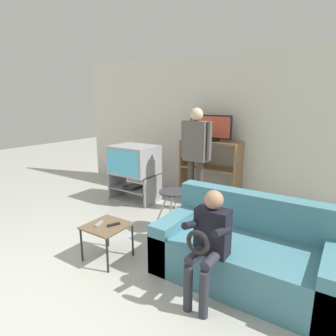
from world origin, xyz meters
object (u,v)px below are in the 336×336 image
(folding_stool, at_px, (174,197))
(couch, at_px, (246,253))
(remote_control_white, at_px, (99,224))
(television_main, at_px, (134,160))
(television_flat, at_px, (210,129))
(person_standing_adult, at_px, (196,150))
(tv_stand, at_px, (135,187))
(media_shelf, at_px, (210,170))
(remote_control_black, at_px, (114,225))
(snack_table, at_px, (107,229))
(person_seated_child, at_px, (209,239))

(folding_stool, height_order, couch, couch)
(remote_control_white, bearing_deg, television_main, 103.56)
(television_flat, distance_m, folding_stool, 1.69)
(remote_control_white, xyz_separation_m, person_standing_adult, (0.21, 1.92, 0.60))
(tv_stand, xyz_separation_m, folding_stool, (1.29, -0.70, 0.25))
(tv_stand, relative_size, television_flat, 1.10)
(media_shelf, distance_m, remote_control_black, 2.45)
(television_flat, bearing_deg, snack_table, -92.06)
(snack_table, xyz_separation_m, person_seated_child, (1.26, 0.01, 0.24))
(television_flat, height_order, folding_stool, television_flat)
(tv_stand, xyz_separation_m, television_flat, (1.12, 0.77, 1.06))
(snack_table, height_order, couch, couch)
(remote_control_black, relative_size, remote_control_white, 1.00)
(tv_stand, relative_size, remote_control_white, 6.00)
(folding_stool, bearing_deg, remote_control_white, -107.38)
(folding_stool, bearing_deg, person_seated_child, -45.16)
(couch, bearing_deg, television_flat, 124.58)
(tv_stand, xyz_separation_m, snack_table, (1.04, -1.72, 0.11))
(remote_control_white, bearing_deg, couch, 5.11)
(television_main, distance_m, remote_control_white, 2.01)
(folding_stool, distance_m, remote_control_white, 1.11)
(tv_stand, height_order, couch, couch)
(television_flat, relative_size, couch, 0.44)
(television_main, bearing_deg, media_shelf, 34.71)
(person_standing_adult, bearing_deg, folding_stool, -81.70)
(television_flat, bearing_deg, remote_control_white, -93.82)
(snack_table, distance_m, person_standing_adult, 2.00)
(person_seated_child, bearing_deg, couch, 69.51)
(folding_stool, bearing_deg, television_flat, 96.33)
(remote_control_black, distance_m, couch, 1.46)
(television_main, height_order, media_shelf, media_shelf)
(couch, height_order, person_seated_child, person_seated_child)
(couch, bearing_deg, television_main, 154.27)
(remote_control_black, bearing_deg, person_standing_adult, 112.83)
(snack_table, distance_m, remote_control_black, 0.10)
(tv_stand, xyz_separation_m, remote_control_black, (1.11, -1.68, 0.17))
(television_main, xyz_separation_m, couch, (2.47, -1.19, -0.48))
(television_flat, xyz_separation_m, remote_control_black, (-0.02, -2.44, -0.89))
(remote_control_white, bearing_deg, television_flat, 71.39)
(couch, xyz_separation_m, person_seated_child, (-0.19, -0.51, 0.32))
(person_standing_adult, bearing_deg, snack_table, -93.85)
(television_flat, bearing_deg, person_seated_child, -64.74)
(tv_stand, distance_m, television_main, 0.51)
(snack_table, relative_size, remote_control_white, 3.15)
(television_main, relative_size, television_flat, 1.00)
(remote_control_black, bearing_deg, remote_control_white, -128.11)
(remote_control_black, height_order, couch, couch)
(couch, xyz_separation_m, person_standing_adult, (-1.32, 1.36, 0.75))
(television_flat, bearing_deg, folding_stool, -83.67)
(television_flat, height_order, person_seated_child, television_flat)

